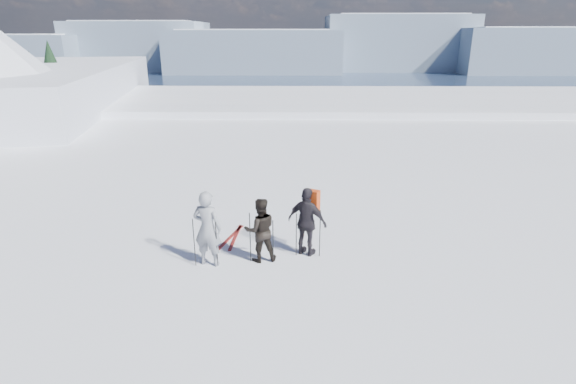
# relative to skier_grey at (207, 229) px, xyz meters

# --- Properties ---
(lake_basin) EXTENTS (820.00, 820.00, 71.62)m
(lake_basin) POSITION_rel_skier_grey_xyz_m (3.65, 28.30, -7.48)
(lake_basin) COLOR white
(lake_basin) RESTS_ON ground
(far_mountain_range) EXTENTS (770.00, 110.00, 53.00)m
(far_mountain_range) POSITION_rel_skier_grey_xyz_m (33.25, 453.08, -8.18)
(far_mountain_range) COLOR slate
(far_mountain_range) RESTS_ON ground
(near_ridge) EXTENTS (31.37, 35.68, 25.62)m
(near_ridge) POSITION_rel_skier_grey_xyz_m (-23.01, 27.56, -4.47)
(near_ridge) COLOR white
(near_ridge) RESTS_ON ground
(skier_grey) EXTENTS (0.80, 0.61, 1.97)m
(skier_grey) POSITION_rel_skier_grey_xyz_m (0.00, 0.00, 0.00)
(skier_grey) COLOR gray
(skier_grey) RESTS_ON ground
(skier_dark) EXTENTS (0.95, 0.82, 1.70)m
(skier_dark) POSITION_rel_skier_grey_xyz_m (1.29, 0.24, -0.14)
(skier_dark) COLOR black
(skier_dark) RESTS_ON ground
(skier_pack) EXTENTS (1.17, 0.91, 1.86)m
(skier_pack) POSITION_rel_skier_grey_xyz_m (2.49, 0.58, -0.06)
(skier_pack) COLOR black
(skier_pack) RESTS_ON ground
(backpack) EXTENTS (0.45, 0.38, 0.61)m
(backpack) POSITION_rel_skier_grey_xyz_m (2.60, 0.80, 1.18)
(backpack) COLOR #C83D12
(backpack) RESTS_ON skier_pack
(ski_poles) EXTENTS (3.18, 0.64, 1.34)m
(ski_poles) POSITION_rel_skier_grey_xyz_m (1.26, 0.18, -0.36)
(ski_poles) COLOR black
(ski_poles) RESTS_ON ground
(skis_loose) EXTENTS (0.58, 1.70, 0.03)m
(skis_loose) POSITION_rel_skier_grey_xyz_m (0.39, 1.56, -0.97)
(skis_loose) COLOR black
(skis_loose) RESTS_ON ground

